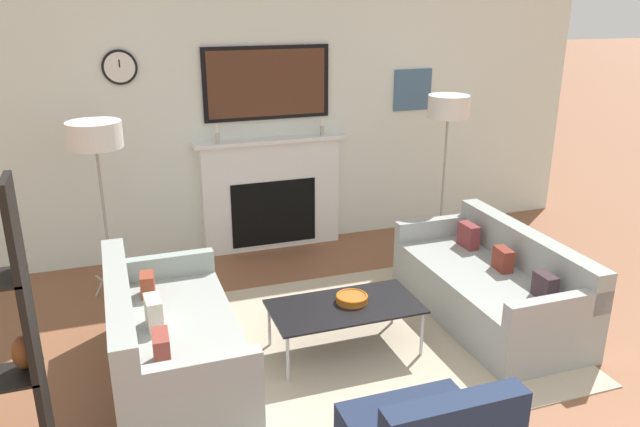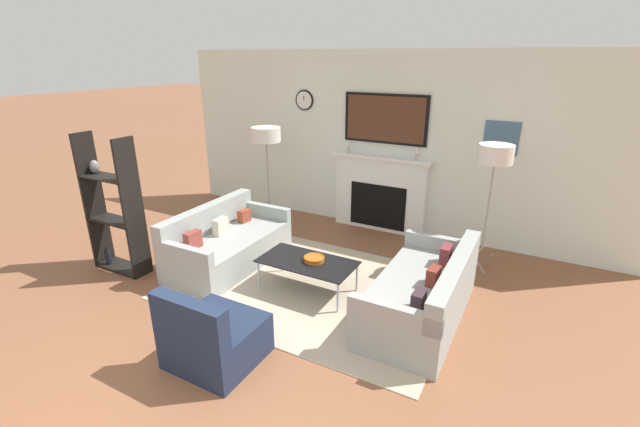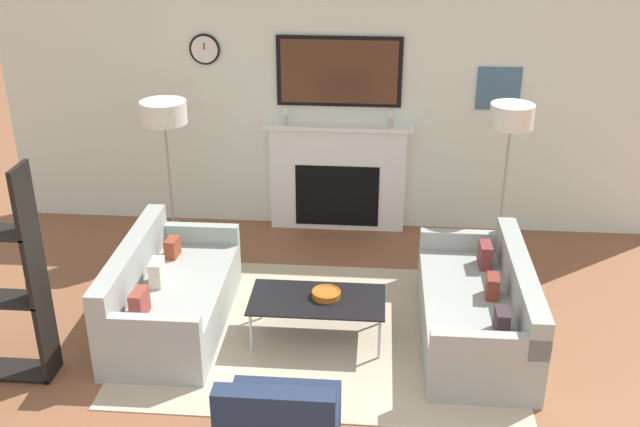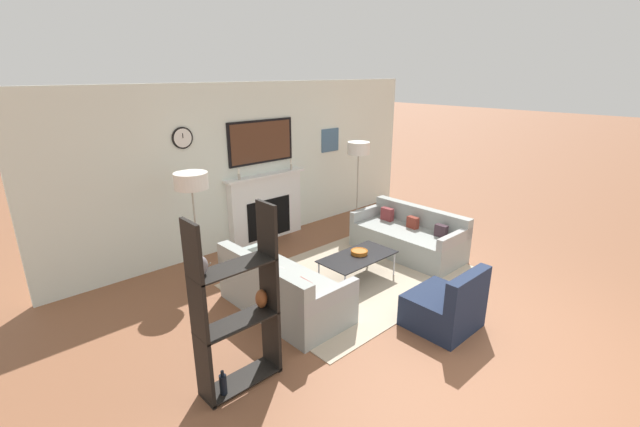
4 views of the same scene
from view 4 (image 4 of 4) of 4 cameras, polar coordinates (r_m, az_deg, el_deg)
name	(u,v)px [view 4 (image 4 of 4)]	position (r m, az deg, el deg)	size (l,w,h in m)	color
ground_plane	(524,356)	(5.23, 25.58, -16.74)	(60.00, 60.00, 0.00)	brown
fireplace_wall	(261,170)	(7.47, -7.81, 5.73)	(7.20, 0.28, 2.70)	white
area_rug	(354,277)	(6.31, 4.52, -8.49)	(3.23, 2.33, 0.01)	#BAA88E
couch_left	(282,291)	(5.39, -5.07, -10.25)	(0.86, 1.70, 0.77)	#9CA19C
couch_right	(409,238)	(7.14, 11.73, -3.19)	(0.85, 1.78, 0.73)	#9CA19C
armchair	(446,307)	(5.28, 16.42, -11.92)	(0.75, 0.72, 0.77)	#1E2942
coffee_table	(358,258)	(6.08, 5.06, -5.87)	(1.12, 0.58, 0.38)	black
decorative_bowl	(359,252)	(6.13, 5.26, -5.11)	(0.24, 0.24, 0.06)	#B1601D
floor_lamp_left	(191,182)	(5.98, -16.80, 4.02)	(0.45, 0.45, 1.58)	#9E998E
floor_lamp_right	(359,149)	(7.96, 5.16, 8.50)	(0.41, 0.41, 1.63)	#9E998E
shelf_unit	(236,307)	(4.04, -11.09, -12.14)	(0.78, 0.28, 1.74)	black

